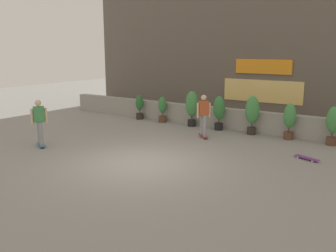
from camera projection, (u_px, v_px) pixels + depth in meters
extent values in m
plane|color=gray|center=(141.00, 163.00, 11.08)|extent=(48.00, 48.00, 0.00)
cube|color=gray|center=(225.00, 118.00, 15.85)|extent=(18.00, 0.40, 0.90)
cube|color=#60564C|center=(260.00, 53.00, 18.50)|extent=(20.00, 2.00, 6.50)
cube|color=orange|center=(263.00, 67.00, 17.50)|extent=(2.80, 0.08, 0.70)
cube|color=#F2CC72|center=(262.00, 91.00, 17.76)|extent=(4.00, 0.06, 1.10)
cylinder|color=#2D2823|center=(140.00, 116.00, 17.98)|extent=(0.36, 0.36, 0.30)
cylinder|color=brown|center=(140.00, 112.00, 17.94)|extent=(0.06, 0.06, 0.15)
ellipsoid|color=#2D6B33|center=(139.00, 103.00, 17.84)|extent=(0.37, 0.37, 0.76)
cylinder|color=brown|center=(162.00, 119.00, 17.23)|extent=(0.36, 0.36, 0.30)
cylinder|color=brown|center=(162.00, 115.00, 17.18)|extent=(0.06, 0.06, 0.15)
ellipsoid|color=#387F3D|center=(162.00, 105.00, 17.08)|extent=(0.38, 0.38, 0.78)
cylinder|color=black|center=(192.00, 123.00, 16.34)|extent=(0.36, 0.36, 0.30)
cylinder|color=brown|center=(192.00, 118.00, 16.29)|extent=(0.06, 0.06, 0.15)
ellipsoid|color=#428C47|center=(192.00, 104.00, 16.15)|extent=(0.56, 0.56, 1.15)
cylinder|color=black|center=(219.00, 126.00, 15.60)|extent=(0.36, 0.36, 0.30)
cylinder|color=brown|center=(219.00, 121.00, 15.55)|extent=(0.06, 0.06, 0.15)
ellipsoid|color=#387F3D|center=(219.00, 108.00, 15.43)|extent=(0.50, 0.50, 1.02)
cylinder|color=#2D2823|center=(251.00, 131.00, 14.78)|extent=(0.36, 0.36, 0.30)
cylinder|color=brown|center=(252.00, 125.00, 14.73)|extent=(0.06, 0.06, 0.15)
ellipsoid|color=#428C47|center=(252.00, 110.00, 14.60)|extent=(0.56, 0.56, 1.14)
cylinder|color=brown|center=(288.00, 136.00, 13.96)|extent=(0.36, 0.36, 0.30)
cylinder|color=brown|center=(289.00, 130.00, 13.91)|extent=(0.06, 0.06, 0.15)
ellipsoid|color=#428C47|center=(290.00, 116.00, 13.79)|extent=(0.47, 0.47, 0.96)
cylinder|color=brown|center=(331.00, 141.00, 13.11)|extent=(0.36, 0.36, 0.30)
cylinder|color=brown|center=(332.00, 135.00, 13.06)|extent=(0.06, 0.06, 0.15)
ellipsoid|color=#428C47|center=(333.00, 120.00, 12.94)|extent=(0.48, 0.48, 0.98)
cube|color=maroon|center=(203.00, 136.00, 14.30)|extent=(0.71, 0.71, 0.02)
cylinder|color=silver|center=(207.00, 138.00, 14.07)|extent=(0.06, 0.06, 0.06)
cylinder|color=silver|center=(203.00, 138.00, 14.04)|extent=(0.06, 0.06, 0.06)
cylinder|color=silver|center=(203.00, 135.00, 14.57)|extent=(0.06, 0.06, 0.06)
cylinder|color=silver|center=(199.00, 135.00, 14.54)|extent=(0.06, 0.06, 0.06)
cylinder|color=gray|center=(205.00, 126.00, 14.04)|extent=(0.14, 0.14, 0.82)
cylinder|color=gray|center=(202.00, 124.00, 14.38)|extent=(0.14, 0.14, 0.82)
cube|color=#B24C26|center=(204.00, 108.00, 14.07)|extent=(0.40, 0.40, 0.56)
sphere|color=beige|center=(204.00, 98.00, 13.98)|extent=(0.22, 0.22, 0.22)
cylinder|color=beige|center=(209.00, 110.00, 14.13)|extent=(0.09, 0.09, 0.58)
cylinder|color=beige|center=(198.00, 110.00, 14.04)|extent=(0.09, 0.09, 0.58)
cube|color=#266699|center=(41.00, 144.00, 12.97)|extent=(0.80, 0.56, 0.02)
cylinder|color=silver|center=(45.00, 147.00, 12.79)|extent=(0.06, 0.05, 0.06)
cylinder|color=silver|center=(40.00, 148.00, 12.72)|extent=(0.06, 0.05, 0.06)
cylinder|color=silver|center=(42.00, 144.00, 13.24)|extent=(0.06, 0.05, 0.06)
cylinder|color=silver|center=(38.00, 144.00, 13.17)|extent=(0.06, 0.05, 0.06)
cylinder|color=gray|center=(41.00, 134.00, 12.73)|extent=(0.14, 0.14, 0.82)
cylinder|color=gray|center=(40.00, 132.00, 13.04)|extent=(0.14, 0.14, 0.82)
cube|color=#3F8C4C|center=(39.00, 114.00, 12.74)|extent=(0.35, 0.41, 0.56)
sphere|color=beige|center=(38.00, 103.00, 12.65)|extent=(0.22, 0.22, 0.22)
cylinder|color=beige|center=(46.00, 116.00, 12.86)|extent=(0.09, 0.09, 0.58)
cylinder|color=beige|center=(32.00, 117.00, 12.65)|extent=(0.09, 0.09, 0.58)
cube|color=#72338C|center=(306.00, 158.00, 11.40)|extent=(0.82, 0.47, 0.02)
cylinder|color=silver|center=(315.00, 160.00, 11.25)|extent=(0.06, 0.05, 0.06)
cylinder|color=silver|center=(312.00, 161.00, 11.16)|extent=(0.06, 0.05, 0.06)
cylinder|color=silver|center=(301.00, 156.00, 11.66)|extent=(0.06, 0.05, 0.06)
cylinder|color=silver|center=(298.00, 157.00, 11.57)|extent=(0.06, 0.05, 0.06)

